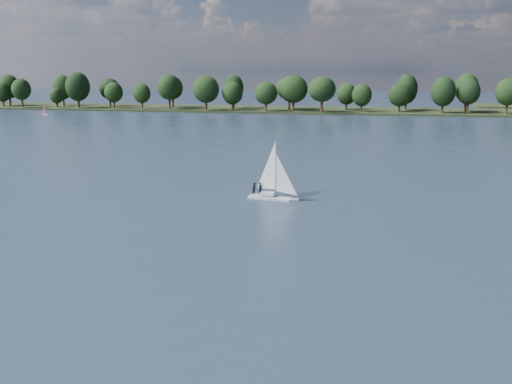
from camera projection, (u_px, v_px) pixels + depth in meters
The scene contains 5 objects.
ground at pixel (346, 147), 124.99m from camera, with size 700.00×700.00×0.00m, color #233342.
far_shore at pixel (362, 112), 232.08m from camera, with size 660.00×40.00×1.50m, color black.
sailboat at pixel (271, 182), 73.44m from camera, with size 6.33×2.63×8.09m.
dinghy_pink at pixel (45, 113), 213.60m from camera, with size 2.52×1.18×3.91m.
treeline at pixel (349, 92), 227.66m from camera, with size 563.03×73.84×18.24m.
Camera 1 is at (6.72, -25.71, 16.31)m, focal length 40.00 mm.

